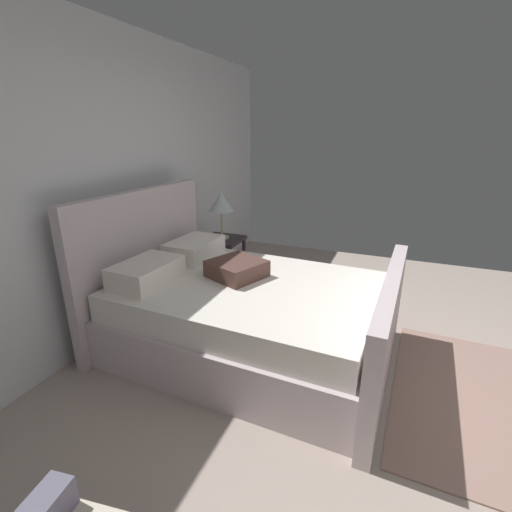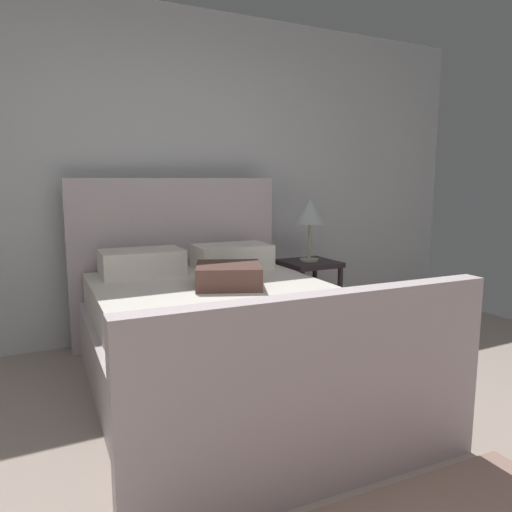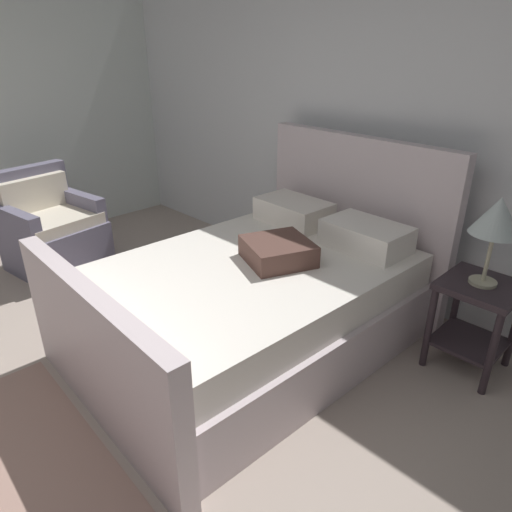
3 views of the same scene
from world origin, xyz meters
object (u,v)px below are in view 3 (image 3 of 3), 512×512
at_px(nightstand_right, 476,312).
at_px(table_lamp_right, 497,218).
at_px(bed, 258,296).
at_px(armchair, 51,231).

xyz_separation_m(nightstand_right, table_lamp_right, (0.00, 0.00, 0.61)).
bearing_deg(table_lamp_right, nightstand_right, -116.57).
relative_size(bed, armchair, 2.57).
bearing_deg(armchair, nightstand_right, 20.85).
distance_m(bed, nightstand_right, 1.37).
relative_size(bed, nightstand_right, 3.86).
height_order(bed, nightstand_right, bed).
bearing_deg(nightstand_right, table_lamp_right, 63.43).
bearing_deg(table_lamp_right, armchair, -159.15).
height_order(table_lamp_right, armchair, table_lamp_right).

